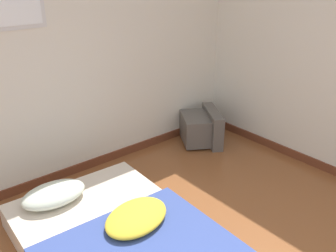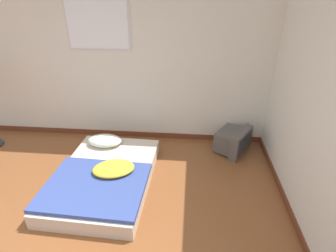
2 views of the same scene
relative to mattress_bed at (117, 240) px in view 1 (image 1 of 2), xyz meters
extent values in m
cube|color=silver|center=(-0.13, 1.30, 1.17)|extent=(7.28, 0.06, 2.60)
cube|color=brown|center=(-0.13, 1.26, -0.09)|extent=(7.28, 0.02, 0.09)
cube|color=beige|center=(0.00, 0.01, -0.03)|extent=(1.24, 1.75, 0.20)
ellipsoid|color=silver|center=(-0.18, 0.65, 0.14)|extent=(0.53, 0.36, 0.14)
ellipsoid|color=yellow|center=(0.15, -0.04, 0.16)|extent=(0.61, 0.50, 0.11)
cube|color=#56514C|center=(1.73, 1.00, 0.05)|extent=(0.50, 0.56, 0.32)
cube|color=#56514C|center=(1.91, 0.89, 0.07)|extent=(0.41, 0.56, 0.40)
cube|color=#283342|center=(1.96, 0.85, 0.08)|extent=(0.26, 0.41, 0.28)
camera|label=1|loc=(-1.09, -1.89, 1.87)|focal=40.00mm
camera|label=2|loc=(1.09, -2.65, 2.24)|focal=28.00mm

